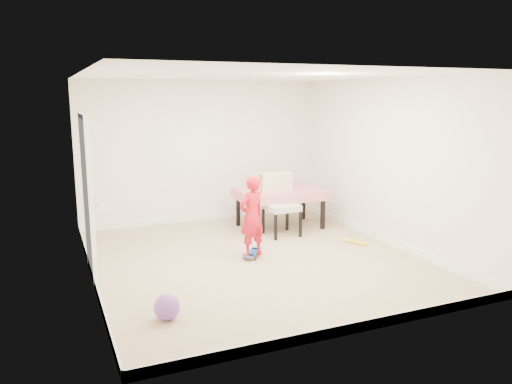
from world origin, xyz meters
name	(u,v)px	position (x,y,z in m)	size (l,w,h in m)	color
ground	(255,259)	(0.00, 0.00, 0.00)	(5.00, 5.00, 0.00)	tan
ceiling	(255,77)	(0.00, 0.00, 2.58)	(4.50, 5.00, 0.04)	white
wall_back	(203,152)	(0.00, 2.48, 1.30)	(4.50, 0.04, 2.60)	white
wall_front	(357,207)	(0.00, -2.48, 1.30)	(4.50, 0.04, 2.60)	white
wall_left	(88,181)	(-2.23, 0.00, 1.30)	(0.04, 5.00, 2.60)	white
wall_right	(386,162)	(2.23, 0.00, 1.30)	(0.04, 5.00, 2.60)	white
door	(88,198)	(-2.22, 0.30, 1.02)	(0.10, 0.94, 2.11)	white
baseboard_back	(204,217)	(0.00, 2.49, 0.06)	(4.50, 0.02, 0.12)	white
baseboard_front	(353,328)	(0.00, -2.49, 0.06)	(4.50, 0.02, 0.12)	white
baseboard_left	(93,277)	(-2.24, 0.00, 0.06)	(0.02, 5.00, 0.12)	white
baseboard_right	(382,238)	(2.24, 0.00, 0.06)	(0.02, 5.00, 0.12)	white
dining_table	(280,208)	(1.10, 1.47, 0.35)	(1.50, 0.95, 0.70)	red
dining_chair	(282,205)	(0.91, 0.99, 0.52)	(0.57, 0.65, 1.04)	silver
skateboard	(253,254)	(0.01, 0.12, 0.04)	(0.51, 0.19, 0.08)	blue
child	(252,219)	(-0.03, 0.06, 0.59)	(0.43, 0.28, 1.18)	red
balloon	(167,307)	(-1.63, -1.45, 0.14)	(0.28, 0.28, 0.28)	#7347AB
foam_toy	(355,242)	(1.77, 0.09, 0.03)	(0.06, 0.06, 0.40)	yellow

